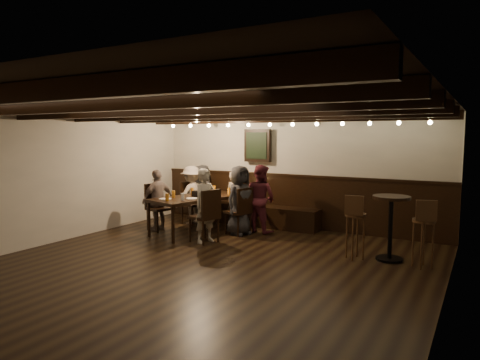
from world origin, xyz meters
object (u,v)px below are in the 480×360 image
Objects in this scene: chair_right_far at (205,226)px; person_left_near at (192,195)px; person_left_far at (158,200)px; high_top_table at (391,218)px; bar_stool_right at (423,242)px; person_right_near at (240,200)px; person_bench_left at (202,192)px; chair_left_near at (193,211)px; person_bench_right at (260,199)px; chair_right_near at (239,220)px; chair_left_far at (159,216)px; person_right_far at (206,206)px; dining_table at (198,199)px; person_bench_centre at (234,198)px; bar_stool_left at (355,235)px.

person_left_near is at bearing 58.54° from chair_right_far.
high_top_table is at bearing 106.07° from person_left_far.
person_left_far is (-0.22, -0.87, -0.01)m from person_left_near.
person_right_near is at bearing 154.81° from bar_stool_right.
person_bench_left is 5.13m from bar_stool_right.
high_top_table reaches higher than chair_left_near.
chair_right_far is 1.42m from person_bench_right.
chair_left_near is 0.97m from person_left_far.
person_right_near reaches higher than chair_right_near.
chair_left_near is 0.90× the size of bar_stool_right.
person_left_near is at bearing 180.00° from person_left_far.
person_bench_left reaches higher than chair_right_far.
person_bench_left is (-1.24, 1.70, 0.34)m from chair_right_far.
chair_right_near is at bearing 122.00° from chair_left_far.
person_right_far is (1.43, -0.36, 0.39)m from chair_left_far.
chair_left_far is at bearing -148.01° from dining_table.
person_bench_centre is (-0.34, 1.63, 0.29)m from chair_right_far.
bar_stool_left is (2.45, -0.55, -0.30)m from person_right_near.
person_bench_right reaches higher than chair_right_near.
chair_left_far is at bearing 175.28° from bar_stool_left.
bar_stool_left is (3.91, -0.92, -0.26)m from person_left_near.
dining_table is 1.67× the size of person_left_far.
person_right_near reaches higher than bar_stool_left.
chair_left_near is 0.99× the size of chair_right_near.
person_right_far is at bearing -177.36° from bar_stool_left.
chair_left_far is at bearing -0.05° from chair_left_near.
chair_right_far is 0.78× the size of person_left_far.
person_right_far is (-0.19, -0.88, 0.40)m from chair_right_near.
person_bench_right is 3.34m from bar_stool_right.
person_bench_right reaches higher than chair_left_far.
person_bench_centre is 0.92× the size of person_left_near.
chair_left_near is at bearing 162.59° from bar_stool_left.
chair_left_far is at bearing 64.34° from person_bench_centre.
person_left_far is at bearing 90.00° from chair_right_far.
high_top_table is (4.41, -0.71, 0.03)m from person_left_near.
chair_left_far is 1.77m from person_right_near.
person_bench_right reaches higher than high_top_table.
bar_stool_left is at bearing -69.09° from person_right_far.
chair_left_near is at bearing 179.95° from chair_left_far.
chair_right_far is at bearing -31.97° from dining_table.
person_right_near is (1.64, 0.52, 0.39)m from chair_left_far.
person_bench_left is 4.60m from high_top_table.
chair_right_near is at bearing 121.48° from person_left_far.
person_bench_right reaches higher than bar_stool_right.
chair_right_far is 0.72× the size of person_right_near.
person_right_far is 1.31× the size of bar_stool_left.
person_right_far is at bearing 58.52° from chair_left_near.
bar_stool_right is at bearing 178.90° from person_bench_left.
person_right_near is at bearing 71.57° from person_bench_right.
chair_left_far is 0.98× the size of chair_right_far.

